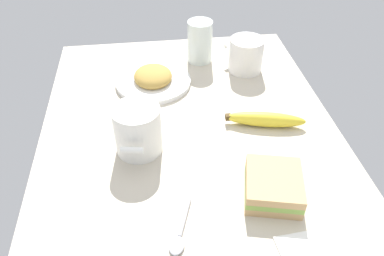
% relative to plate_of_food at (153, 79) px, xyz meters
% --- Properties ---
extents(tabletop, '(0.90, 0.64, 0.02)m').
position_rel_plate_of_food_xyz_m(tabletop, '(0.22, 0.07, -0.02)').
color(tabletop, '#BCB29E').
rests_on(tabletop, ground).
extents(plate_of_food, '(0.19, 0.19, 0.04)m').
position_rel_plate_of_food_xyz_m(plate_of_food, '(0.00, 0.00, 0.00)').
color(plate_of_food, white).
rests_on(plate_of_food, tabletop).
extents(coffee_mug_black, '(0.11, 0.09, 0.09)m').
position_rel_plate_of_food_xyz_m(coffee_mug_black, '(-0.04, 0.24, 0.03)').
color(coffee_mug_black, white).
rests_on(coffee_mug_black, tabletop).
extents(coffee_mug_milky, '(0.12, 0.09, 0.10)m').
position_rel_plate_of_food_xyz_m(coffee_mug_milky, '(0.24, -0.04, 0.04)').
color(coffee_mug_milky, white).
rests_on(coffee_mug_milky, tabletop).
extents(sandwich_main, '(0.13, 0.12, 0.04)m').
position_rel_plate_of_food_xyz_m(sandwich_main, '(0.39, 0.19, 0.01)').
color(sandwich_main, tan).
rests_on(sandwich_main, tabletop).
extents(glass_of_milk, '(0.07, 0.07, 0.11)m').
position_rel_plate_of_food_xyz_m(glass_of_milk, '(-0.10, 0.13, 0.03)').
color(glass_of_milk, silver).
rests_on(glass_of_milk, tabletop).
extents(banana, '(0.07, 0.17, 0.03)m').
position_rel_plate_of_food_xyz_m(banana, '(0.20, 0.23, 0.00)').
color(banana, yellow).
rests_on(banana, tabletop).
extents(spoon, '(0.11, 0.05, 0.01)m').
position_rel_plate_of_food_xyz_m(spoon, '(0.46, 0.02, -0.01)').
color(spoon, silver).
rests_on(spoon, tabletop).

